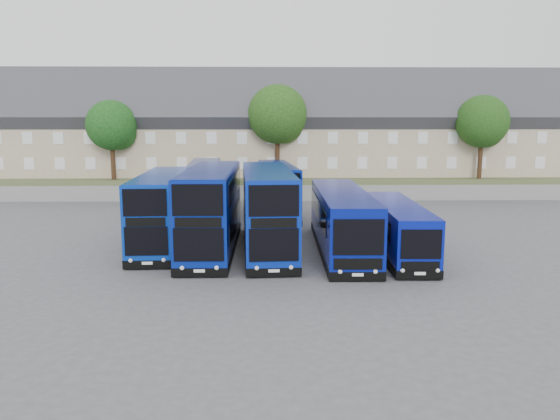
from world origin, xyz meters
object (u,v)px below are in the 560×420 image
at_px(dd_front_left, 162,212).
at_px(coach_east_a, 342,222).
at_px(tree_mid, 279,117).
at_px(tree_west, 113,127).
at_px(tree_far, 512,120).
at_px(dd_front_mid, 211,211).
at_px(tree_east, 483,124).

relative_size(dd_front_left, coach_east_a, 0.85).
distance_m(dd_front_left, tree_mid, 22.88).
bearing_deg(coach_east_a, tree_west, 132.53).
bearing_deg(tree_far, tree_mid, -165.96).
distance_m(dd_front_left, dd_front_mid, 3.31).
height_order(dd_front_mid, tree_west, tree_west).
xyz_separation_m(dd_front_mid, coach_east_a, (7.78, -0.38, -0.63)).
xyz_separation_m(tree_west, tree_east, (36.00, 0.00, 0.34)).
bearing_deg(coach_east_a, dd_front_mid, 178.05).
xyz_separation_m(dd_front_left, tree_west, (-8.33, 20.24, 4.87)).
bearing_deg(dd_front_mid, tree_west, 118.65).
xyz_separation_m(tree_mid, tree_east, (20.00, -0.50, -0.68)).
bearing_deg(tree_east, dd_front_mid, -139.09).
relative_size(tree_west, tree_east, 0.94).
distance_m(dd_front_mid, coach_east_a, 7.82).
bearing_deg(tree_mid, dd_front_mid, -101.75).
xyz_separation_m(dd_front_mid, tree_mid, (4.52, 21.75, 5.67)).
bearing_deg(dd_front_left, dd_front_mid, -20.06).
bearing_deg(tree_mid, tree_far, 14.04).
height_order(dd_front_left, tree_east, tree_east).
bearing_deg(dd_front_left, tree_east, 33.94).
distance_m(dd_front_left, tree_far, 43.66).
relative_size(tree_east, tree_far, 0.94).
xyz_separation_m(tree_west, tree_far, (42.00, 7.00, 0.68)).
bearing_deg(tree_far, tree_east, -130.60).
bearing_deg(tree_east, tree_west, -180.00).
height_order(dd_front_mid, tree_mid, tree_mid).
xyz_separation_m(dd_front_left, tree_east, (27.67, 20.24, 5.21)).
relative_size(dd_front_left, tree_far, 1.30).
xyz_separation_m(dd_front_left, coach_east_a, (10.92, -1.39, -0.41)).
height_order(coach_east_a, tree_far, tree_far).
height_order(coach_east_a, tree_mid, tree_mid).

